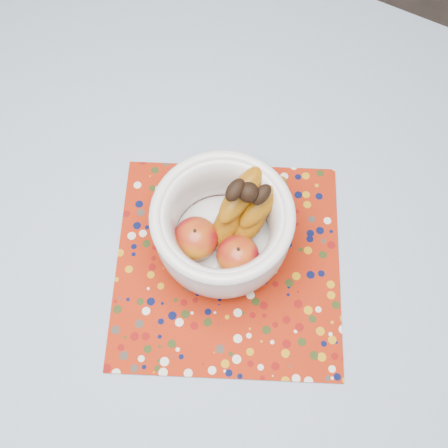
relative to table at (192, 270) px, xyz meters
name	(u,v)px	position (x,y,z in m)	size (l,w,h in m)	color
table	(192,270)	(0.00, 0.00, 0.00)	(1.20, 1.20, 0.75)	brown
tablecloth	(189,255)	(0.00, 0.00, 0.08)	(1.32, 1.32, 0.01)	slate
placemat	(228,264)	(0.06, 0.01, 0.09)	(0.36, 0.36, 0.00)	maroon
fruit_bowl	(228,225)	(0.05, 0.05, 0.17)	(0.21, 0.22, 0.17)	silver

